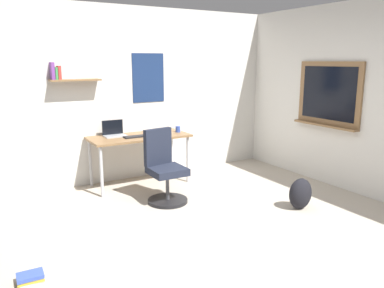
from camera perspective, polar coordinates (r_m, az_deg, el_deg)
name	(u,v)px	position (r m, az deg, el deg)	size (l,w,h in m)	color
ground_plane	(219,236)	(4.16, 4.04, -13.50)	(5.20, 5.20, 0.00)	#ADA393
wall_back	(130,95)	(5.95, -9.28, 7.26)	(5.00, 0.30, 2.60)	silver
wall_right	(375,101)	(5.56, 25.59, 5.85)	(0.22, 5.00, 2.60)	silver
desk	(139,141)	(5.66, -7.85, 0.52)	(1.45, 0.65, 0.74)	olive
office_chair	(164,171)	(4.99, -4.14, -4.04)	(0.52, 0.53, 0.95)	black
laptop	(114,132)	(5.66, -11.53, 1.70)	(0.31, 0.21, 0.23)	#ADAFB5
keyboard	(137,136)	(5.54, -8.24, 1.12)	(0.37, 0.13, 0.02)	black
computer_mouse	(154,134)	(5.65, -5.61, 1.48)	(0.10, 0.06, 0.03)	#262628
coffee_mug	(178,129)	(5.87, -2.11, 2.23)	(0.08, 0.08, 0.09)	#334CA5
backpack	(300,194)	(4.97, 15.84, -7.13)	(0.32, 0.22, 0.39)	black
book_stack_on_floor	(31,278)	(3.63, -22.88, -17.93)	(0.23, 0.17, 0.08)	silver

